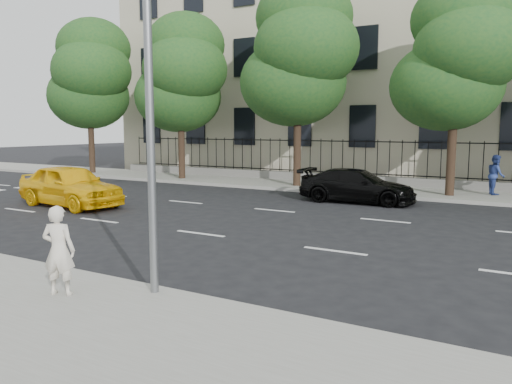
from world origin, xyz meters
The scene contains 13 objects.
ground centered at (0.00, 0.00, 0.00)m, with size 120.00×120.00×0.00m, color black.
far_sidewalk centered at (0.00, 14.00, 0.07)m, with size 60.00×4.00×0.15m, color gray.
lane_markings centered at (0.00, 4.75, 0.01)m, with size 49.60×4.62×0.01m, color silver, non-canonical shape.
masonry_building centered at (0.00, 22.95, 9.02)m, with size 34.60×12.11×18.50m.
iron_fence centered at (0.00, 15.70, 0.65)m, with size 30.00×0.50×2.20m.
tree_a centered at (-15.96, 13.36, 6.13)m, with size 5.71×5.31×9.39m.
tree_b centered at (-8.96, 13.36, 5.84)m, with size 5.53×5.12×8.97m.
tree_c centered at (-1.96, 13.36, 6.41)m, with size 5.89×5.50×9.80m.
tree_d centered at (5.04, 13.36, 5.84)m, with size 5.34×4.94×8.84m.
yellow_taxi centered at (-7.12, 4.03, 0.80)m, with size 1.88×4.67×1.59m, color yellow.
black_sedan centered at (1.95, 10.35, 0.66)m, with size 1.86×4.57×1.33m, color black.
woman_near centered at (1.19, -3.19, 0.92)m, with size 0.56×0.37×1.54m, color beige.
pedestrian_far centered at (6.62, 14.37, 0.99)m, with size 0.82×0.64×1.68m, color navy.
Camera 1 is at (8.15, -8.69, 3.00)m, focal length 35.00 mm.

